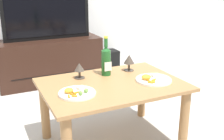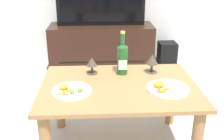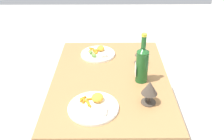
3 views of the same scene
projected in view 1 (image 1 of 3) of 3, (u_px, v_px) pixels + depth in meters
dining_table at (112, 95)px, 2.11m from camera, size 1.03×0.73×0.50m
tv_stand at (50, 61)px, 3.47m from camera, size 1.24×0.44×0.55m
tv_screen at (47, 16)px, 3.30m from camera, size 1.03×0.05×0.54m
floor_speaker at (110, 61)px, 3.89m from camera, size 0.22×0.22×0.31m
wine_bottle at (106, 60)px, 2.22m from camera, size 0.07×0.08×0.31m
goblet_left at (79, 68)px, 2.16m from camera, size 0.08×0.08×0.12m
goblet_right at (129, 60)px, 2.33m from camera, size 0.09×0.09×0.14m
dinner_plate_left at (77, 93)px, 1.87m from camera, size 0.25×0.25×0.05m
dinner_plate_right at (153, 79)px, 2.12m from camera, size 0.27×0.27×0.05m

